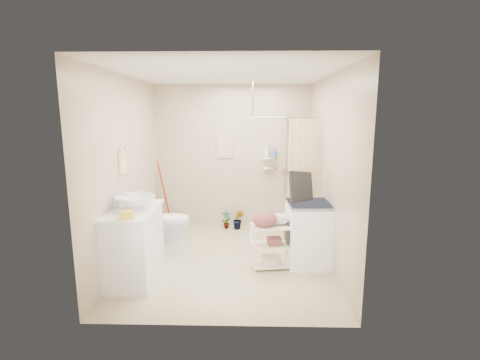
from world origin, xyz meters
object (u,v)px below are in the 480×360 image
Objects in this scene: washing_machine at (309,233)px; vanity at (134,244)px; toilet at (166,220)px; laundry_rack at (271,242)px.

vanity is at bearing -170.82° from washing_machine.
vanity is 1.23m from toilet.
laundry_rack is at bearing -168.46° from washing_machine.
washing_machine reaches higher than laundry_rack.
laundry_rack is at bearing -122.74° from toilet.
toilet reaches higher than laundry_rack.
washing_machine is (2.18, -0.74, 0.06)m from toilet.
vanity reaches higher than laundry_rack.
toilet is at bearing 158.56° from washing_machine.
washing_machine is 0.56m from laundry_rack.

